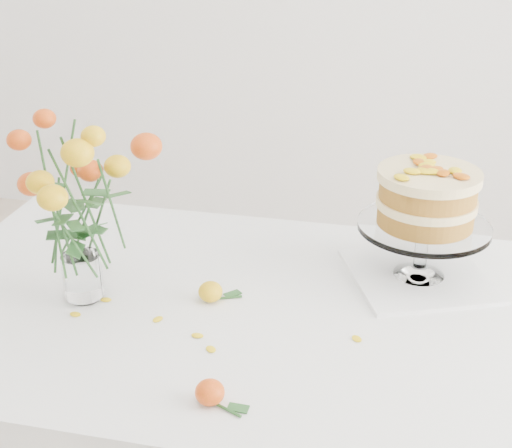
{
  "coord_description": "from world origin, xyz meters",
  "views": [
    {
      "loc": [
        0.36,
        -1.31,
        1.59
      ],
      "look_at": [
        0.05,
        0.08,
        0.92
      ],
      "focal_mm": 50.0,
      "sensor_mm": 36.0,
      "label": 1
    }
  ],
  "objects": [
    {
      "name": "rose_vase",
      "position": [
        -0.31,
        -0.05,
        1.01
      ],
      "size": [
        0.35,
        0.35,
        0.43
      ],
      "rotation": [
        0.0,
        0.0,
        -0.31
      ],
      "color": "white",
      "rests_on": "table"
    },
    {
      "name": "table",
      "position": [
        0.0,
        0.0,
        0.67
      ],
      "size": [
        1.43,
        0.93,
        0.76
      ],
      "color": "tan",
      "rests_on": "ground"
    },
    {
      "name": "cake_stand",
      "position": [
        0.42,
        0.21,
        0.95
      ],
      "size": [
        0.3,
        0.3,
        0.27
      ],
      "rotation": [
        0.0,
        0.0,
        -0.3
      ],
      "color": "white",
      "rests_on": "napkin"
    },
    {
      "name": "stray_petal_d",
      "position": [
        -0.26,
        -0.05,
        0.76
      ],
      "size": [
        0.03,
        0.02,
        0.0
      ],
      "primitive_type": "ellipsoid",
      "color": "yellow",
      "rests_on": "table"
    },
    {
      "name": "stray_petal_b",
      "position": [
        -0.02,
        -0.14,
        0.76
      ],
      "size": [
        0.03,
        0.02,
        0.0
      ],
      "primitive_type": "ellipsoid",
      "color": "yellow",
      "rests_on": "table"
    },
    {
      "name": "stray_petal_a",
      "position": [
        -0.12,
        -0.1,
        0.76
      ],
      "size": [
        0.03,
        0.02,
        0.0
      ],
      "primitive_type": "ellipsoid",
      "color": "yellow",
      "rests_on": "table"
    },
    {
      "name": "stray_petal_e",
      "position": [
        -0.3,
        -0.12,
        0.76
      ],
      "size": [
        0.03,
        0.02,
        0.0
      ],
      "primitive_type": "ellipsoid",
      "color": "yellow",
      "rests_on": "table"
    },
    {
      "name": "napkin",
      "position": [
        0.42,
        0.21,
        0.76
      ],
      "size": [
        0.4,
        0.4,
        0.01
      ],
      "primitive_type": "cube",
      "rotation": [
        0.0,
        0.0,
        0.39
      ],
      "color": "white",
      "rests_on": "table"
    },
    {
      "name": "loose_rose_near",
      "position": [
        -0.03,
        0.0,
        0.78
      ],
      "size": [
        0.09,
        0.06,
        0.05
      ],
      "rotation": [
        0.0,
        0.0,
        0.4
      ],
      "color": "#FFAF16",
      "rests_on": "table"
    },
    {
      "name": "loose_rose_far",
      "position": [
        0.06,
        -0.33,
        0.78
      ],
      "size": [
        0.09,
        0.06,
        0.05
      ],
      "rotation": [
        0.0,
        0.0,
        -0.43
      ],
      "color": "#BA4909",
      "rests_on": "table"
    },
    {
      "name": "stray_petal_c",
      "position": [
        0.02,
        -0.18,
        0.76
      ],
      "size": [
        0.03,
        0.02,
        0.0
      ],
      "primitive_type": "ellipsoid",
      "color": "yellow",
      "rests_on": "table"
    },
    {
      "name": "stray_petal_f",
      "position": [
        0.3,
        -0.08,
        0.76
      ],
      "size": [
        0.03,
        0.02,
        0.0
      ],
      "primitive_type": "ellipsoid",
      "color": "yellow",
      "rests_on": "table"
    }
  ]
}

